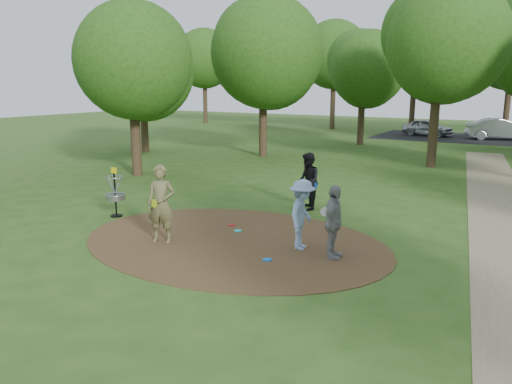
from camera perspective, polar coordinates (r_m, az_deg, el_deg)
The scene contains 14 objects.
ground at distance 13.12m, azimuth -2.65°, elevation -5.67°, with size 100.00×100.00×0.00m, color #2D5119.
dirt_clearing at distance 13.12m, azimuth -2.65°, elevation -5.63°, with size 8.40×8.40×0.02m, color #47301C.
parking_lot at distance 40.95m, azimuth 23.45°, elevation 5.65°, with size 14.00×8.00×0.01m, color black.
player_observer_with_disc at distance 13.03m, azimuth -10.80°, elevation -1.36°, with size 0.87×0.72×2.03m.
player_throwing_with_disc at distance 12.34m, azimuth 5.29°, elevation -2.60°, with size 1.14×1.22×1.76m.
player_walking_with_disc at distance 16.26m, azimuth 5.92°, elevation 1.22°, with size 1.09×1.15×1.87m.
player_waiting_with_disc at distance 11.76m, azimuth 8.84°, elevation -3.46°, with size 0.57×1.07×1.76m.
disc_ground_cyan at distance 13.95m, azimuth -2.09°, elevation -4.44°, with size 0.22×0.22×0.02m, color #1CD3E4.
disc_ground_blue at distance 11.73m, azimuth 1.27°, elevation -7.73°, with size 0.22×0.22×0.02m, color blue.
disc_ground_red at distance 14.50m, azimuth -2.80°, elevation -3.78°, with size 0.22×0.22×0.02m, color red.
car_left at distance 41.72m, azimuth 19.02°, elevation 6.99°, with size 1.54×3.83×1.30m, color #A5A7AD.
car_right at distance 40.75m, azimuth 26.18°, elevation 6.47°, with size 1.64×4.71×1.55m, color #A4A8AC.
disc_golf_basket at distance 15.92m, azimuth -15.82°, elevation 0.35°, with size 0.63×0.63×1.54m.
tree_ring at distance 21.85m, azimuth 17.41°, elevation 15.06°, with size 37.77×46.07×9.84m.
Camera 1 is at (6.79, -10.47, 4.05)m, focal length 35.00 mm.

